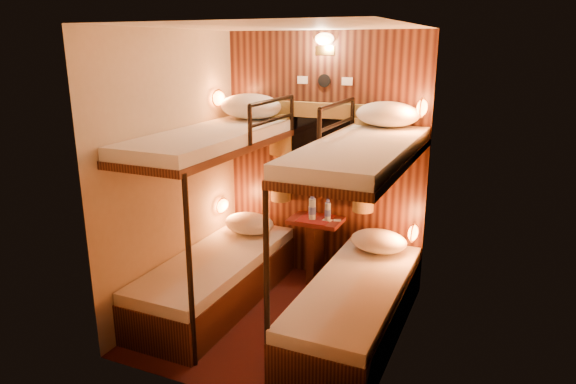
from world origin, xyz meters
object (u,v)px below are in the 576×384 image
at_px(bottle_left, 312,209).
at_px(bunk_left, 216,245).
at_px(table, 316,241).
at_px(bottle_right, 328,212).
at_px(bunk_right, 357,270).

bearing_deg(bottle_left, bunk_left, -130.07).
bearing_deg(table, bottle_right, -5.48).
relative_size(table, bottle_right, 3.11).
bearing_deg(bottle_left, table, 58.75).
bearing_deg(bottle_right, bunk_left, -135.09).
bearing_deg(table, bunk_right, -50.33).
bearing_deg(bunk_left, bottle_right, 44.91).
xyz_separation_m(bunk_right, bottle_right, (-0.52, 0.77, 0.18)).
bearing_deg(table, bottle_left, -121.25).
bearing_deg(bottle_left, bottle_right, 10.47).
relative_size(bunk_right, bottle_left, 7.73).
bearing_deg(bottle_right, bunk_right, -55.73).
relative_size(bunk_left, bottle_right, 9.02).
height_order(bunk_left, bottle_left, bunk_left).
bearing_deg(table, bunk_left, -129.67).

